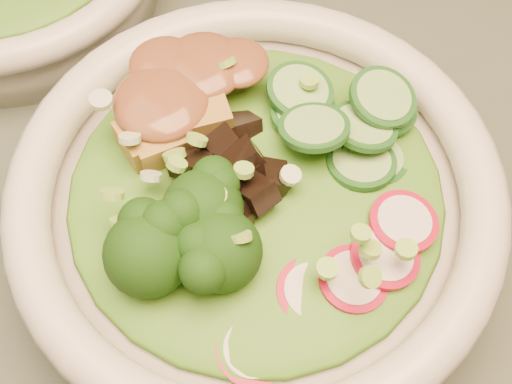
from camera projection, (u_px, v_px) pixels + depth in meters
floor at (331, 362)px, 1.18m from camera, size 4.00×4.00×0.00m
dining_table at (396, 158)px, 0.63m from camera, size 1.20×0.80×0.75m
salad_bowl at (256, 209)px, 0.43m from camera, size 0.29×0.29×0.08m
lettuce_bed at (256, 191)px, 0.41m from camera, size 0.22×0.22×0.03m
broccoli_florets at (161, 250)px, 0.37m from camera, size 0.11×0.10×0.05m
radish_slices at (347, 272)px, 0.38m from camera, size 0.13×0.09×0.02m
cucumber_slices at (348, 115)px, 0.42m from camera, size 0.10×0.10×0.04m
mushroom_heap at (241, 162)px, 0.40m from camera, size 0.10×0.10×0.04m
tofu_cubes at (185, 103)px, 0.42m from camera, size 0.11×0.10×0.04m
peanut_sauce at (183, 89)px, 0.41m from camera, size 0.07×0.06×0.02m
scallion_garnish at (256, 167)px, 0.39m from camera, size 0.21×0.21×0.03m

